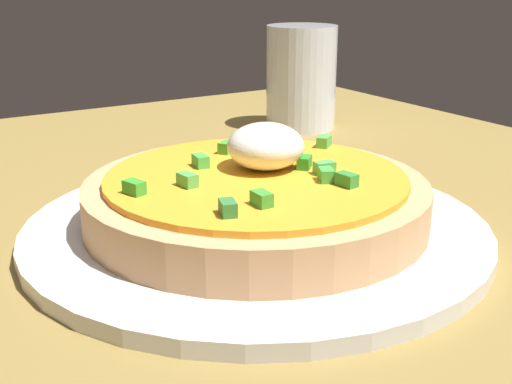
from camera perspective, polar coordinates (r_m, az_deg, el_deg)
dining_table at (r=46.33cm, az=-10.34°, el=-4.58°), size 92.20×79.23×2.74cm
plate at (r=43.58cm, az=0.00°, el=-3.12°), size 29.75×29.75×1.00cm
pizza at (r=42.88cm, az=0.04°, el=-0.36°), size 21.89×21.89×6.14cm
cup_near at (r=72.32cm, az=3.85°, el=9.51°), size 7.40×7.40×10.81cm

